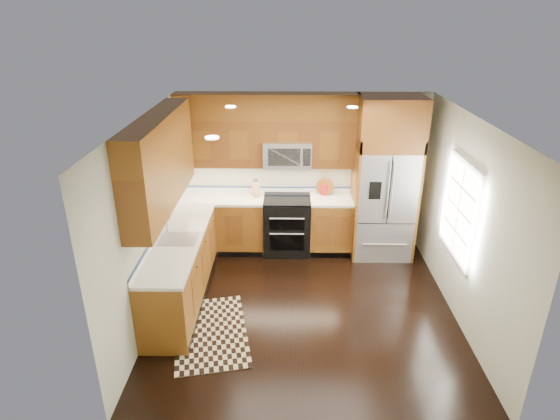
{
  "coord_description": "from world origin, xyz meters",
  "views": [
    {
      "loc": [
        -0.24,
        -5.36,
        3.78
      ],
      "look_at": [
        -0.35,
        0.6,
        1.2
      ],
      "focal_mm": 30.0,
      "sensor_mm": 36.0,
      "label": 1
    }
  ],
  "objects_px": {
    "utensil_crock": "(324,187)",
    "rug": "(211,332)",
    "refrigerator": "(385,179)",
    "knife_block": "(256,189)",
    "range": "(287,225)"
  },
  "relations": [
    {
      "from": "refrigerator",
      "to": "rug",
      "type": "relative_size",
      "value": 1.77
    },
    {
      "from": "range",
      "to": "rug",
      "type": "bearing_deg",
      "value": -113.19
    },
    {
      "from": "rug",
      "to": "knife_block",
      "type": "relative_size",
      "value": 4.96
    },
    {
      "from": "range",
      "to": "utensil_crock",
      "type": "distance_m",
      "value": 0.88
    },
    {
      "from": "refrigerator",
      "to": "rug",
      "type": "xyz_separation_m",
      "value": [
        -2.5,
        -2.18,
        -1.3
      ]
    },
    {
      "from": "utensil_crock",
      "to": "refrigerator",
      "type": "bearing_deg",
      "value": -15.02
    },
    {
      "from": "rug",
      "to": "utensil_crock",
      "type": "xyz_separation_m",
      "value": [
        1.56,
        2.43,
        1.06
      ]
    },
    {
      "from": "knife_block",
      "to": "utensil_crock",
      "type": "bearing_deg",
      "value": 4.07
    },
    {
      "from": "utensil_crock",
      "to": "rug",
      "type": "bearing_deg",
      "value": -122.74
    },
    {
      "from": "range",
      "to": "rug",
      "type": "height_order",
      "value": "range"
    },
    {
      "from": "range",
      "to": "knife_block",
      "type": "height_order",
      "value": "knife_block"
    },
    {
      "from": "refrigerator",
      "to": "utensil_crock",
      "type": "relative_size",
      "value": 7.15
    },
    {
      "from": "rug",
      "to": "knife_block",
      "type": "xyz_separation_m",
      "value": [
        0.43,
        2.35,
        1.05
      ]
    },
    {
      "from": "range",
      "to": "knife_block",
      "type": "xyz_separation_m",
      "value": [
        -0.52,
        0.13,
        0.59
      ]
    },
    {
      "from": "knife_block",
      "to": "utensil_crock",
      "type": "relative_size",
      "value": 0.81
    }
  ]
}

